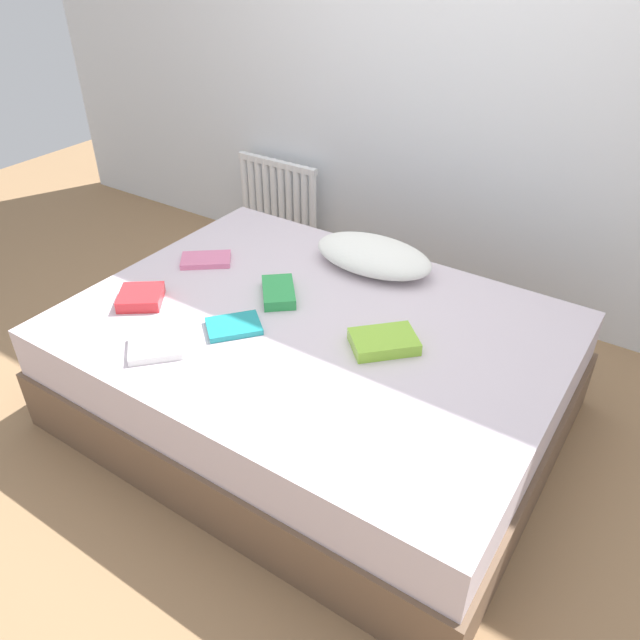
% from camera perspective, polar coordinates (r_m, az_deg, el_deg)
% --- Properties ---
extents(ground_plane, '(8.00, 8.00, 0.00)m').
position_cam_1_polar(ground_plane, '(2.82, -0.57, -8.57)').
color(ground_plane, '#93704C').
extents(back_wall, '(6.00, 0.10, 2.80)m').
position_cam_1_polar(back_wall, '(3.32, 13.79, 24.36)').
color(back_wall, silver).
rests_on(back_wall, ground).
extents(bed, '(2.00, 1.50, 0.50)m').
position_cam_1_polar(bed, '(2.66, -0.60, -4.66)').
color(bed, brown).
rests_on(bed, ground).
extents(radiator, '(0.58, 0.04, 0.51)m').
position_cam_1_polar(radiator, '(4.00, -3.91, 11.10)').
color(radiator, white).
rests_on(radiator, ground).
extents(pillow, '(0.57, 0.33, 0.13)m').
position_cam_1_polar(pillow, '(2.87, 4.95, 5.99)').
color(pillow, white).
rests_on(pillow, bed).
extents(textbook_white, '(0.26, 0.27, 0.03)m').
position_cam_1_polar(textbook_white, '(2.43, -14.97, -2.40)').
color(textbook_white, white).
rests_on(textbook_white, bed).
extents(textbook_lime, '(0.30, 0.30, 0.05)m').
position_cam_1_polar(textbook_lime, '(2.37, 5.93, -2.00)').
color(textbook_lime, '#8CC638').
rests_on(textbook_lime, bed).
extents(textbook_teal, '(0.26, 0.26, 0.02)m').
position_cam_1_polar(textbook_teal, '(2.49, -7.99, -0.57)').
color(textbook_teal, teal).
rests_on(textbook_teal, bed).
extents(textbook_pink, '(0.27, 0.26, 0.03)m').
position_cam_1_polar(textbook_pink, '(2.98, -10.51, 5.50)').
color(textbook_pink, pink).
rests_on(textbook_pink, bed).
extents(textbook_green, '(0.25, 0.27, 0.05)m').
position_cam_1_polar(textbook_green, '(2.67, -3.86, 2.59)').
color(textbook_green, green).
rests_on(textbook_green, bed).
extents(textbook_red, '(0.25, 0.25, 0.05)m').
position_cam_1_polar(textbook_red, '(2.73, -16.25, 2.03)').
color(textbook_red, red).
rests_on(textbook_red, bed).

